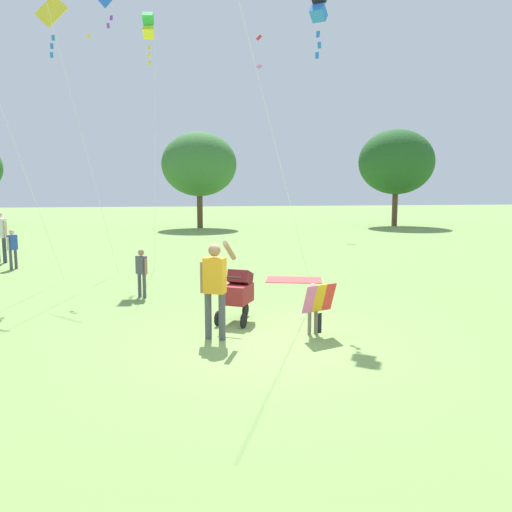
% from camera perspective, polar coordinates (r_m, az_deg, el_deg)
% --- Properties ---
extents(ground_plane, '(120.00, 120.00, 0.00)m').
position_cam_1_polar(ground_plane, '(8.88, 0.94, -9.49)').
color(ground_plane, '#75994C').
extents(treeline_distant, '(37.72, 7.17, 6.32)m').
position_cam_1_polar(treeline_distant, '(33.52, -12.68, 9.48)').
color(treeline_distant, brown).
rests_on(treeline_distant, ground).
extents(child_with_butterfly_kite, '(0.65, 0.46, 0.94)m').
position_cam_1_polar(child_with_butterfly_kite, '(9.22, 6.49, -5.18)').
color(child_with_butterfly_kite, '#7F705B').
rests_on(child_with_butterfly_kite, ground).
extents(person_adult_flyer, '(0.65, 0.49, 1.73)m').
position_cam_1_polar(person_adult_flyer, '(8.84, -4.56, -2.92)').
color(person_adult_flyer, '#4C4C51').
rests_on(person_adult_flyer, ground).
extents(stroller, '(0.84, 1.09, 1.03)m').
position_cam_1_polar(stroller, '(10.05, -1.97, -3.89)').
color(stroller, black).
rests_on(stroller, ground).
extents(kite_adult_black, '(2.54, 3.01, 6.96)m').
position_cam_1_polar(kite_adult_black, '(12.61, 6.88, 25.75)').
color(kite_adult_black, black).
rests_on(kite_adult_black, ground).
extents(kite_orange_delta, '(0.42, 1.43, 7.86)m').
position_cam_1_polar(kite_orange_delta, '(17.44, -11.80, 23.51)').
color(kite_orange_delta, green).
rests_on(kite_orange_delta, ground).
extents(kite_green_novelty, '(1.59, 3.92, 7.65)m').
position_cam_1_polar(kite_green_novelty, '(15.59, -21.86, 23.06)').
color(kite_green_novelty, yellow).
rests_on(kite_green_novelty, ground).
extents(kite_blue_high, '(1.70, 3.06, 8.46)m').
position_cam_1_polar(kite_blue_high, '(16.65, -16.15, 25.04)').
color(kite_blue_high, blue).
rests_on(kite_blue_high, ground).
extents(distant_kites_cluster, '(30.85, 15.78, 6.80)m').
position_cam_1_polar(distant_kites_cluster, '(30.68, -8.16, 25.31)').
color(distant_kites_cluster, yellow).
extents(person_red_shirt, '(0.53, 0.37, 1.77)m').
position_cam_1_polar(person_red_shirt, '(19.81, -26.42, 2.33)').
color(person_red_shirt, '#33384C').
rests_on(person_red_shirt, ground).
extents(person_couple_left, '(0.28, 0.29, 1.15)m').
position_cam_1_polar(person_couple_left, '(12.53, -12.53, -1.42)').
color(person_couple_left, '#4C4C51').
rests_on(person_couple_left, ground).
extents(person_kid_running, '(0.29, 0.36, 1.27)m').
position_cam_1_polar(person_kid_running, '(18.12, -25.30, 1.03)').
color(person_kid_running, '#4C4C51').
rests_on(person_kid_running, ground).
extents(picnic_blanket, '(1.74, 1.34, 0.02)m').
position_cam_1_polar(picnic_blanket, '(14.61, 4.22, -2.64)').
color(picnic_blanket, '#CC3D3D').
rests_on(picnic_blanket, ground).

